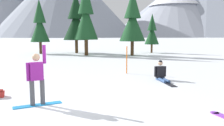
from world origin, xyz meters
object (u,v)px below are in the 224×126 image
object	(u,v)px
pine_tree_tall	(76,20)
pine_tree_leaning	(133,20)
snowboarder_foreground	(37,77)
trail_marker_pole	(127,60)
pine_tree_broad	(40,24)
snowboarder_midground	(161,74)
pine_tree_short	(86,16)
pine_tree_slender	(152,32)

from	to	relation	value
pine_tree_tall	pine_tree_leaning	xyz separation A→B (m)	(6.56, -3.37, -0.14)
snowboarder_foreground	pine_tree_leaning	distance (m)	18.78
pine_tree_tall	pine_tree_leaning	world-z (taller)	pine_tree_tall
trail_marker_pole	pine_tree_broad	distance (m)	17.02
snowboarder_midground	pine_tree_short	distance (m)	15.37
snowboarder_midground	pine_tree_slender	distance (m)	17.79
trail_marker_pole	pine_tree_short	bearing A→B (deg)	106.54
pine_tree_short	pine_tree_leaning	distance (m)	5.05
pine_tree_slender	pine_tree_short	bearing A→B (deg)	-156.09
snowboarder_midground	pine_tree_slender	size ratio (longest dim) A/B	0.38
pine_tree_broad	pine_tree_slender	distance (m)	13.55
pine_tree_broad	pine_tree_slender	world-z (taller)	pine_tree_broad
pine_tree_slender	pine_tree_leaning	bearing A→B (deg)	-128.26
snowboarder_foreground	snowboarder_midground	size ratio (longest dim) A/B	1.06
pine_tree_slender	trail_marker_pole	bearing A→B (deg)	-105.66
snowboarder_midground	pine_tree_broad	bearing A→B (deg)	123.61
trail_marker_pole	snowboarder_foreground	bearing A→B (deg)	-118.89
pine_tree_broad	snowboarder_foreground	bearing A→B (deg)	-73.95
snowboarder_midground	pine_tree_leaning	distance (m)	14.32
snowboarder_foreground	pine_tree_leaning	bearing A→B (deg)	74.77
snowboarder_foreground	pine_tree_broad	xyz separation A→B (m)	(-5.80, 20.18, 2.56)
snowboarder_foreground	pine_tree_leaning	world-z (taller)	pine_tree_leaning
snowboarder_foreground	trail_marker_pole	bearing A→B (deg)	61.11
trail_marker_pole	pine_tree_slender	size ratio (longest dim) A/B	0.33
snowboarder_midground	trail_marker_pole	world-z (taller)	trail_marker_pole
trail_marker_pole	pine_tree_tall	distance (m)	16.31
pine_tree_tall	pine_tree_broad	xyz separation A→B (m)	(-4.11, -1.09, -0.52)
pine_tree_tall	pine_tree_broad	bearing A→B (deg)	-165.18
trail_marker_pole	pine_tree_leaning	xyz separation A→B (m)	(1.51, 11.80, 3.06)
pine_tree_broad	pine_tree_short	bearing A→B (deg)	-21.41
trail_marker_pole	pine_tree_leaning	bearing A→B (deg)	82.72
pine_tree_slender	snowboarder_midground	bearing A→B (deg)	-98.87
pine_tree_short	pine_tree_leaning	bearing A→B (deg)	-0.82
snowboarder_foreground	pine_tree_short	world-z (taller)	pine_tree_short
pine_tree_tall	snowboarder_midground	bearing A→B (deg)	-68.97
snowboarder_midground	trail_marker_pole	bearing A→B (deg)	127.11
snowboarder_foreground	pine_tree_short	size ratio (longest dim) A/B	0.25
pine_tree_tall	pine_tree_short	world-z (taller)	pine_tree_short
pine_tree_broad	pine_tree_leaning	world-z (taller)	pine_tree_leaning
pine_tree_leaning	pine_tree_slender	bearing A→B (deg)	51.74
snowboarder_foreground	pine_tree_short	xyz separation A→B (m)	(-0.16, 17.97, 3.36)
trail_marker_pole	pine_tree_slender	xyz separation A→B (m)	(4.30, 15.34, 1.84)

